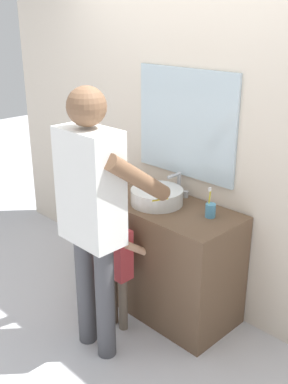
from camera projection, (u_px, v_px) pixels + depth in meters
ground_plane at (130, 318)px, 3.42m from camera, size 14.00×14.00×0.00m
back_wall at (190, 128)px, 3.33m from camera, size 4.40×0.10×2.70m
vanity_cabinet at (158, 254)px, 3.46m from camera, size 1.25×0.54×0.85m
sink_basin at (157, 196)px, 3.27m from camera, size 0.38×0.38×0.11m
faucet at (178, 185)px, 3.41m from camera, size 0.18×0.14×0.18m
toothbrush_cup at (210, 210)px, 3.05m from camera, size 0.07×0.07×0.21m
child_toddler at (118, 259)px, 3.15m from camera, size 0.28×0.28×0.91m
adult_parent at (93, 203)px, 2.76m from camera, size 0.55×0.57×1.76m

